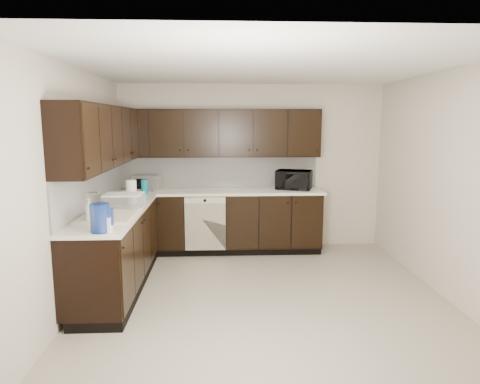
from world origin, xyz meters
name	(u,v)px	position (x,y,z in m)	size (l,w,h in m)	color
floor	(264,295)	(0.00, 0.00, 0.00)	(4.00, 4.00, 0.00)	#A39B87
ceiling	(266,67)	(0.00, 0.00, 2.50)	(4.00, 4.00, 0.00)	white
wall_back	(251,167)	(0.00, 2.00, 1.25)	(4.00, 0.02, 2.50)	beige
wall_left	(77,187)	(-2.00, 0.00, 1.25)	(0.02, 4.00, 2.50)	beige
wall_right	(445,185)	(2.00, 0.00, 1.25)	(0.02, 4.00, 2.50)	beige
wall_front	(299,234)	(0.00, -2.00, 1.25)	(4.00, 0.02, 2.50)	beige
lower_cabinets	(182,235)	(-1.01, 1.11, 0.41)	(3.00, 2.80, 0.90)	black
countertop	(181,199)	(-1.01, 1.11, 0.92)	(3.03, 2.83, 0.04)	silver
backsplash	(167,177)	(-1.22, 1.32, 1.18)	(3.00, 2.80, 0.48)	silver
upper_cabinets	(173,134)	(-1.10, 1.20, 1.77)	(3.00, 2.80, 0.70)	black
dishwasher	(205,220)	(-0.70, 1.41, 0.55)	(0.58, 0.04, 0.78)	beige
sink	(109,221)	(-1.68, -0.01, 0.88)	(0.54, 0.82, 0.42)	beige
microwave	(294,180)	(0.62, 1.73, 1.08)	(0.51, 0.35, 0.28)	black
soap_bottle_a	(106,221)	(-1.53, -0.70, 1.05)	(0.09, 0.10, 0.21)	gray
soap_bottle_b	(90,210)	(-1.80, -0.28, 1.06)	(0.09, 0.09, 0.24)	gray
toaster_oven	(147,183)	(-1.56, 1.73, 1.05)	(0.36, 0.27, 0.23)	#BABABD
storage_bin	(124,201)	(-1.61, 0.41, 1.02)	(0.41, 0.31, 0.16)	silver
blue_pitcher	(100,218)	(-1.58, -0.70, 1.07)	(0.18, 0.18, 0.26)	navy
teal_tumbler	(145,187)	(-1.53, 1.35, 1.04)	(0.09, 0.09, 0.21)	#0C7586
paper_towel_roll	(131,192)	(-1.58, 0.72, 1.08)	(0.13, 0.13, 0.29)	white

